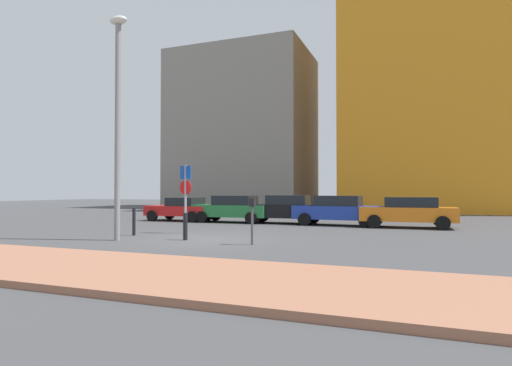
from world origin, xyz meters
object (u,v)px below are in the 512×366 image
parked_car_red (182,209)px  street_lamp (118,110)px  parked_car_black (284,209)px  parked_car_blue (338,210)px  traffic_bollard_near (134,222)px  traffic_bollard_mid (185,226)px  parked_car_orange (408,211)px  parking_meter (252,215)px  parking_sign_post (185,190)px  parked_car_green (233,208)px

parked_car_red → street_lamp: bearing=-72.3°
parked_car_black → parked_car_blue: 2.98m
traffic_bollard_near → traffic_bollard_mid: 2.78m
parked_car_red → parked_car_orange: (12.50, -0.13, 0.06)m
parked_car_blue → parking_meter: size_ratio=2.95×
traffic_bollard_near → traffic_bollard_mid: (2.70, -0.65, -0.06)m
parking_sign_post → parking_meter: bearing=-31.9°
parked_car_green → parked_car_blue: (5.86, -0.03, 0.00)m
street_lamp → traffic_bollard_near: (-0.49, 1.59, -4.10)m
parked_car_blue → traffic_bollard_near: bearing=-130.9°
parked_car_green → traffic_bollard_near: 7.77m
parking_meter → street_lamp: size_ratio=0.19×
parked_car_green → parking_meter: size_ratio=2.83×
parked_car_green → parked_car_orange: parked_car_green is taller
parked_car_red → parked_car_green: bearing=1.2°
parked_car_orange → street_lamp: (-9.55, -9.11, 3.87)m
parked_car_orange → parking_sign_post: bearing=-144.6°
parked_car_red → street_lamp: size_ratio=0.49×
parking_sign_post → traffic_bollard_mid: parking_sign_post is taller
parked_car_black → parked_car_green: bearing=-174.7°
parked_car_black → parked_car_orange: 6.35m
parked_car_red → street_lamp: 10.47m
parked_car_red → parked_car_green: (3.27, 0.07, 0.07)m
parked_car_green → parked_car_black: 2.90m
parking_sign_post → street_lamp: (-0.98, -3.03, 2.87)m
parked_car_blue → parking_sign_post: (-5.20, -6.26, 0.99)m
parking_meter → traffic_bollard_near: 5.53m
parking_sign_post → traffic_bollard_mid: bearing=-59.4°
parked_car_green → traffic_bollard_near: parked_car_green is taller
traffic_bollard_near → traffic_bollard_mid: bearing=-13.4°
parked_car_black → street_lamp: (-3.22, -9.58, 3.84)m
parked_car_green → parked_car_blue: bearing=-0.3°
street_lamp → traffic_bollard_near: size_ratio=7.40×
parked_car_black → street_lamp: bearing=-108.6°
parked_car_green → parking_sign_post: (0.66, -6.29, 0.99)m
parking_meter → traffic_bollard_mid: bearing=172.1°
parking_meter → street_lamp: bearing=-173.4°
parked_car_orange → traffic_bollard_near: (-10.04, -7.52, -0.24)m
parked_car_red → parked_car_black: size_ratio=0.96×
parking_sign_post → traffic_bollard_near: 2.40m
parked_car_blue → parked_car_orange: bearing=-2.9°
street_lamp → parked_car_black: bearing=71.4°
parked_car_orange → parking_meter: 9.72m
parked_car_red → parked_car_black: bearing=3.1°
parked_car_blue → street_lamp: 11.80m
parked_car_red → parked_car_blue: size_ratio=0.87×
parked_car_orange → street_lamp: size_ratio=0.55×
parked_car_blue → traffic_bollard_mid: parked_car_blue is taller
parked_car_green → parked_car_black: size_ratio=1.05×
parked_car_green → traffic_bollard_mid: parked_car_green is taller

